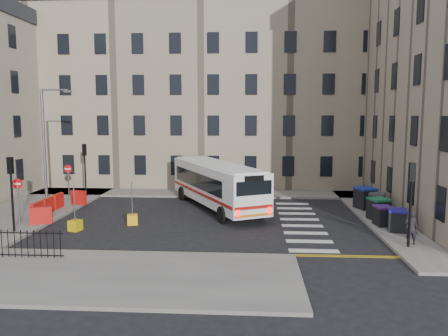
# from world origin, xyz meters

# --- Properties ---
(ground) EXTENTS (120.00, 120.00, 0.00)m
(ground) POSITION_xyz_m (0.00, 0.00, 0.00)
(ground) COLOR black
(ground) RESTS_ON ground
(pavement_north) EXTENTS (36.00, 3.20, 0.15)m
(pavement_north) POSITION_xyz_m (-6.00, 8.60, 0.07)
(pavement_north) COLOR slate
(pavement_north) RESTS_ON ground
(pavement_east) EXTENTS (2.40, 26.00, 0.15)m
(pavement_east) POSITION_xyz_m (9.00, 4.00, 0.07)
(pavement_east) COLOR slate
(pavement_east) RESTS_ON ground
(pavement_west) EXTENTS (6.00, 22.00, 0.15)m
(pavement_west) POSITION_xyz_m (-14.00, 1.00, 0.07)
(pavement_west) COLOR slate
(pavement_west) RESTS_ON ground
(pavement_sw) EXTENTS (20.00, 6.00, 0.15)m
(pavement_sw) POSITION_xyz_m (-7.00, -10.00, 0.07)
(pavement_sw) COLOR slate
(pavement_sw) RESTS_ON ground
(terrace_north) EXTENTS (38.30, 10.80, 17.20)m
(terrace_north) POSITION_xyz_m (-7.00, 15.50, 8.62)
(terrace_north) COLOR gray
(terrace_north) RESTS_ON ground
(traffic_light_east) EXTENTS (0.28, 0.22, 4.10)m
(traffic_light_east) POSITION_xyz_m (8.60, -5.50, 2.87)
(traffic_light_east) COLOR black
(traffic_light_east) RESTS_ON pavement_east
(traffic_light_nw) EXTENTS (0.28, 0.22, 4.10)m
(traffic_light_nw) POSITION_xyz_m (-12.00, 6.50, 2.87)
(traffic_light_nw) COLOR black
(traffic_light_nw) RESTS_ON pavement_west
(traffic_light_sw) EXTENTS (0.28, 0.22, 4.10)m
(traffic_light_sw) POSITION_xyz_m (-12.00, -4.00, 2.87)
(traffic_light_sw) COLOR black
(traffic_light_sw) RESTS_ON pavement_west
(streetlamp) EXTENTS (0.50, 0.22, 8.14)m
(streetlamp) POSITION_xyz_m (-13.00, 2.00, 4.34)
(streetlamp) COLOR #595B5E
(streetlamp) RESTS_ON pavement_west
(no_entry_north) EXTENTS (0.60, 0.08, 3.00)m
(no_entry_north) POSITION_xyz_m (-12.50, 4.50, 2.08)
(no_entry_north) COLOR #595B5E
(no_entry_north) RESTS_ON pavement_west
(no_entry_south) EXTENTS (0.60, 0.08, 3.00)m
(no_entry_south) POSITION_xyz_m (-12.50, -2.50, 2.08)
(no_entry_south) COLOR #595B5E
(no_entry_south) RESTS_ON pavement_west
(roadworks_barriers) EXTENTS (1.66, 6.26, 1.00)m
(roadworks_barriers) POSITION_xyz_m (-11.84, 0.50, 0.65)
(roadworks_barriers) COLOR red
(roadworks_barriers) RESTS_ON pavement_west
(bus) EXTENTS (7.44, 11.29, 3.10)m
(bus) POSITION_xyz_m (-1.44, 3.29, 1.79)
(bus) COLOR white
(bus) RESTS_ON ground
(wheelie_bin_a) EXTENTS (1.19, 1.29, 1.21)m
(wheelie_bin_a) POSITION_xyz_m (8.97, -2.61, 0.76)
(wheelie_bin_a) COLOR black
(wheelie_bin_a) RESTS_ON pavement_east
(wheelie_bin_b) EXTENTS (1.03, 1.15, 1.14)m
(wheelie_bin_b) POSITION_xyz_m (8.58, -1.38, 0.72)
(wheelie_bin_b) COLOR black
(wheelie_bin_b) RESTS_ON pavement_east
(wheelie_bin_c) EXTENTS (1.34, 1.44, 1.32)m
(wheelie_bin_c) POSITION_xyz_m (8.72, 0.03, 0.81)
(wheelie_bin_c) COLOR black
(wheelie_bin_c) RESTS_ON pavement_east
(wheelie_bin_d) EXTENTS (1.33, 1.42, 1.25)m
(wheelie_bin_d) POSITION_xyz_m (9.23, 2.24, 0.78)
(wheelie_bin_d) COLOR black
(wheelie_bin_d) RESTS_ON pavement_east
(wheelie_bin_e) EXTENTS (1.52, 1.62, 1.45)m
(wheelie_bin_e) POSITION_xyz_m (8.73, 3.22, 0.88)
(wheelie_bin_e) COLOR black
(wheelie_bin_e) RESTS_ON pavement_east
(pedestrian) EXTENTS (0.64, 0.45, 1.68)m
(pedestrian) POSITION_xyz_m (8.85, -5.07, 0.99)
(pedestrian) COLOR black
(pedestrian) RESTS_ON pavement_east
(bollard_yellow) EXTENTS (0.74, 0.74, 0.60)m
(bollard_yellow) POSITION_xyz_m (-6.08, -1.53, 0.30)
(bollard_yellow) COLOR #FAB60D
(bollard_yellow) RESTS_ON ground
(bollard_chevron) EXTENTS (0.75, 0.75, 0.60)m
(bollard_chevron) POSITION_xyz_m (-8.93, -3.10, 0.30)
(bollard_chevron) COLOR gold
(bollard_chevron) RESTS_ON ground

